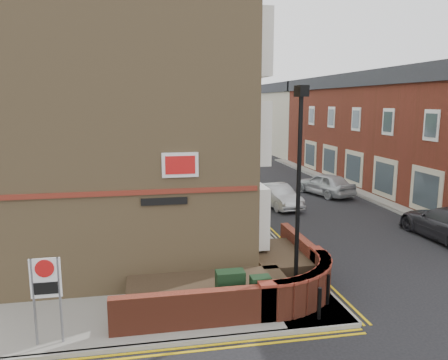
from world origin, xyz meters
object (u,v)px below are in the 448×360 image
utility_cabinet_large (230,291)px  zone_sign (46,285)px  lamppost (298,199)px  silver_car_near (278,196)px

utility_cabinet_large → zone_sign: 4.86m
utility_cabinet_large → zone_sign: bearing=-170.3°
lamppost → silver_car_near: bearing=74.6°
lamppost → utility_cabinet_large: 3.24m
silver_car_near → zone_sign: bearing=-137.5°
lamppost → silver_car_near: 13.04m
zone_sign → silver_car_near: bearing=52.4°
utility_cabinet_large → silver_car_near: bearing=66.5°
silver_car_near → utility_cabinet_large: bearing=-123.4°
lamppost → zone_sign: 6.85m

